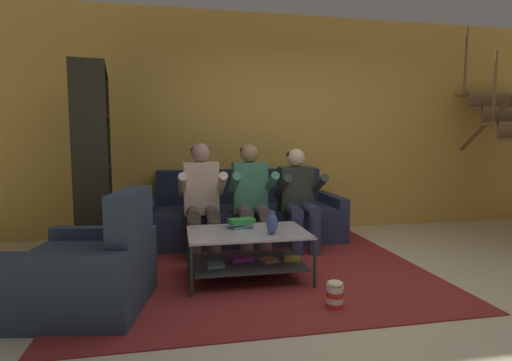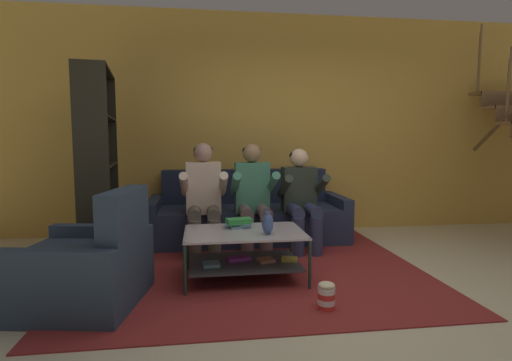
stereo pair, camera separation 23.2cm
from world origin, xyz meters
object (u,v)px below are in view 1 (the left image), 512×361
at_px(popcorn_tub, 335,294).
at_px(book_stack, 241,223).
at_px(person_seated_middle, 251,194).
at_px(bookshelf, 90,183).
at_px(vase, 272,223).
at_px(person_seated_left, 202,194).
at_px(person_seated_right, 298,195).
at_px(armchair, 91,272).
at_px(coffee_table, 248,248).
at_px(couch, 244,217).

bearing_deg(popcorn_tub, book_stack, 122.47).
height_order(person_seated_middle, bookshelf, bookshelf).
bearing_deg(vase, person_seated_left, 117.40).
xyz_separation_m(person_seated_left, person_seated_right, (1.09, -0.01, -0.03)).
height_order(person_seated_left, person_seated_right, person_seated_left).
xyz_separation_m(person_seated_middle, person_seated_right, (0.54, -0.01, -0.03)).
relative_size(vase, bookshelf, 0.10).
relative_size(book_stack, popcorn_tub, 1.25).
relative_size(person_seated_right, armchair, 1.13).
bearing_deg(person_seated_middle, coffee_table, -102.47).
bearing_deg(person_seated_middle, armchair, -138.24).
xyz_separation_m(couch, vase, (-0.01, -1.55, 0.24)).
distance_m(person_seated_right, bookshelf, 2.23).
xyz_separation_m(coffee_table, bookshelf, (-1.48, 0.88, 0.52)).
distance_m(person_seated_middle, person_seated_right, 0.54).
xyz_separation_m(armchair, popcorn_tub, (1.76, -0.34, -0.18)).
relative_size(vase, book_stack, 0.76).
relative_size(book_stack, armchair, 0.26).
bearing_deg(person_seated_right, armchair, -147.18).
xyz_separation_m(person_seated_right, vase, (-0.55, -1.02, -0.09)).
relative_size(person_seated_right, book_stack, 4.37).
bearing_deg(bookshelf, person_seated_left, 0.23).
bearing_deg(couch, bookshelf, -162.69).
bearing_deg(vase, person_seated_right, 61.54).
relative_size(person_seated_left, person_seated_middle, 1.01).
height_order(person_seated_middle, vase, person_seated_middle).
distance_m(person_seated_right, book_stack, 1.08).
relative_size(couch, bookshelf, 1.21).
relative_size(book_stack, bookshelf, 0.13).
distance_m(couch, person_seated_middle, 0.64).
bearing_deg(armchair, book_stack, 24.29).
xyz_separation_m(person_seated_right, bookshelf, (-2.22, 0.00, 0.18)).
height_order(person_seated_middle, coffee_table, person_seated_middle).
bearing_deg(popcorn_tub, person_seated_middle, 101.42).
distance_m(coffee_table, bookshelf, 1.80).
bearing_deg(coffee_table, vase, -36.93).
bearing_deg(armchair, popcorn_tub, -10.83).
distance_m(person_seated_left, person_seated_right, 1.09).
xyz_separation_m(person_seated_middle, bookshelf, (-1.68, -0.00, 0.16)).
height_order(couch, person_seated_left, person_seated_left).
xyz_separation_m(couch, coffee_table, (-0.20, -1.41, 0.00)).
bearing_deg(couch, popcorn_tub, -81.31).
height_order(person_seated_left, book_stack, person_seated_left).
xyz_separation_m(person_seated_left, bookshelf, (-1.14, -0.00, 0.15)).
xyz_separation_m(book_stack, armchair, (-1.20, -0.54, -0.20)).
bearing_deg(armchair, coffee_table, 17.63).
distance_m(person_seated_right, vase, 1.17).
xyz_separation_m(coffee_table, book_stack, (-0.04, 0.15, 0.19)).
bearing_deg(book_stack, person_seated_middle, 72.51).
height_order(person_seated_left, person_seated_middle, person_seated_left).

